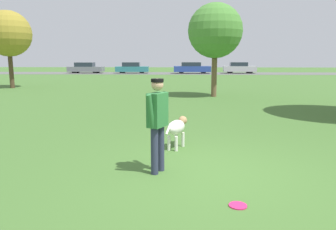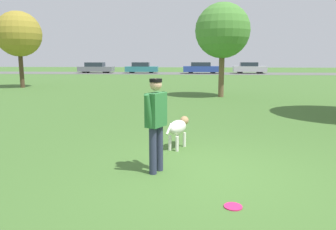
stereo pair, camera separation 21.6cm
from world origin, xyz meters
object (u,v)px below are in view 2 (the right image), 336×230
at_px(dog, 178,128).
at_px(parked_car_silver, 249,68).
at_px(tree_far_left, 19,34).
at_px(parked_car_blue, 201,68).
at_px(frisbee, 233,207).
at_px(parked_car_teal, 142,68).
at_px(tree_mid_center, 223,31).
at_px(person, 156,118).
at_px(parked_car_grey, 96,68).

distance_m(dog, parked_car_silver, 35.14).
xyz_separation_m(tree_far_left, parked_car_blue, (12.42, 19.89, -2.81)).
xyz_separation_m(dog, frisbee, (0.89, -2.92, -0.46)).
bearing_deg(parked_car_blue, parked_car_teal, 175.90).
height_order(tree_mid_center, tree_far_left, tree_far_left).
bearing_deg(parked_car_silver, tree_far_left, -129.51).
bearing_deg(parked_car_teal, tree_far_left, -105.84).
distance_m(parked_car_teal, parked_car_silver, 13.46).
xyz_separation_m(person, parked_car_grey, (-11.80, 35.82, -0.33)).
height_order(frisbee, parked_car_silver, parked_car_silver).
height_order(tree_mid_center, parked_car_silver, tree_mid_center).
xyz_separation_m(tree_mid_center, parked_car_silver, (5.49, 24.60, -2.62)).
distance_m(parked_car_grey, parked_car_teal, 5.90).
bearing_deg(person, parked_car_blue, 23.72).
xyz_separation_m(person, parked_car_teal, (-5.90, 35.86, -0.32)).
distance_m(frisbee, parked_car_silver, 37.84).
relative_size(person, tree_far_left, 0.34).
distance_m(person, tree_mid_center, 11.82).
height_order(person, parked_car_teal, person).
height_order(person, tree_mid_center, tree_mid_center).
height_order(dog, parked_car_grey, parked_car_grey).
distance_m(tree_mid_center, parked_car_blue, 24.23).
bearing_deg(parked_car_grey, parked_car_blue, -1.48).
relative_size(tree_far_left, parked_car_teal, 1.20).
bearing_deg(person, dog, 15.27).
bearing_deg(frisbee, tree_mid_center, 86.12).
bearing_deg(frisbee, parked_car_silver, 80.33).
bearing_deg(dog, parked_car_silver, 9.38).
distance_m(person, parked_car_blue, 35.52).
bearing_deg(parked_car_teal, tree_mid_center, -74.25).
distance_m(tree_mid_center, parked_car_silver, 25.34).
xyz_separation_m(tree_mid_center, parked_car_blue, (-0.44, 24.08, -2.63)).
distance_m(frisbee, parked_car_grey, 39.35).
distance_m(person, frisbee, 2.02).
bearing_deg(parked_car_blue, dog, -93.48).
bearing_deg(dog, parked_car_teal, 31.57).
relative_size(dog, parked_car_grey, 0.23).
distance_m(frisbee, tree_mid_center, 13.15).
bearing_deg(parked_car_grey, tree_mid_center, -60.44).
height_order(frisbee, tree_mid_center, tree_mid_center).
height_order(frisbee, parked_car_blue, parked_car_blue).
bearing_deg(tree_far_left, parked_car_teal, 76.45).
bearing_deg(person, tree_mid_center, 16.07).
xyz_separation_m(parked_car_grey, parked_car_blue, (13.43, -0.34, 0.03)).
distance_m(parked_car_grey, parked_car_blue, 13.44).
xyz_separation_m(person, parked_car_silver, (7.56, 35.99, -0.30)).
distance_m(tree_far_left, parked_car_silver, 27.58).
bearing_deg(tree_far_left, tree_mid_center, -18.06).
bearing_deg(parked_car_teal, frisbee, -81.47).
bearing_deg(dog, frisbee, -141.78).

